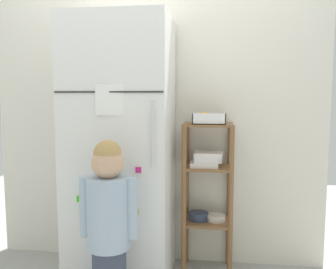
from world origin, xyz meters
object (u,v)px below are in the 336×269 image
object	(u,v)px
pantry_shelf_unit	(207,184)
fruit_bin	(209,119)
refrigerator	(121,151)
child_standing	(109,212)

from	to	relation	value
pantry_shelf_unit	fruit_bin	size ratio (longest dim) A/B	4.79
refrigerator	pantry_shelf_unit	xyz separation A→B (m)	(0.60, 0.15, -0.26)
pantry_shelf_unit	fruit_bin	world-z (taller)	fruit_bin
child_standing	pantry_shelf_unit	size ratio (longest dim) A/B	0.96
refrigerator	child_standing	bearing A→B (deg)	-84.23
child_standing	fruit_bin	size ratio (longest dim) A/B	4.58
refrigerator	pantry_shelf_unit	world-z (taller)	refrigerator
refrigerator	pantry_shelf_unit	distance (m)	0.67
child_standing	pantry_shelf_unit	xyz separation A→B (m)	(0.55, 0.65, 0.02)
refrigerator	fruit_bin	size ratio (longest dim) A/B	7.92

